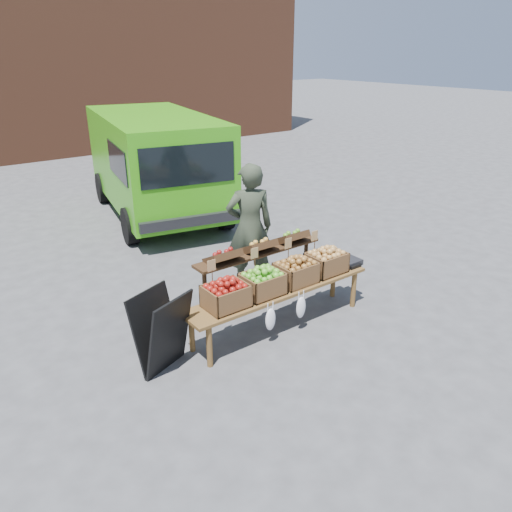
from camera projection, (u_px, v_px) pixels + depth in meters
ground at (244, 365)px, 5.83m from camera, size 80.00×80.00×0.00m
delivery_van at (156, 166)px, 10.63m from camera, size 3.13×5.14×2.15m
vendor at (250, 227)px, 7.38m from camera, size 0.83×0.71×1.93m
chalkboard_sign at (162, 332)px, 5.60m from camera, size 0.71×0.55×0.95m
back_table at (259, 269)px, 7.07m from camera, size 2.10×0.44×1.04m
display_bench at (279, 308)px, 6.51m from camera, size 2.70×0.56×0.57m
crate_golden_apples at (226, 296)px, 5.89m from camera, size 0.50×0.40×0.28m
crate_russet_pears at (263, 284)px, 6.19m from camera, size 0.50×0.40×0.28m
crate_red_apples at (296, 273)px, 6.50m from camera, size 0.50×0.40×0.28m
crate_green_apples at (326, 263)px, 6.81m from camera, size 0.50×0.40×0.28m
weighing_scale at (347, 262)px, 7.08m from camera, size 0.34×0.30×0.08m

